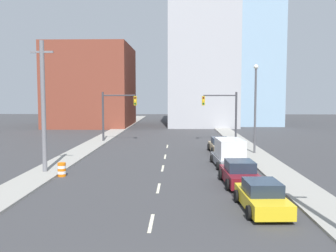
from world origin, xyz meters
name	(u,v)px	position (x,y,z in m)	size (l,w,h in m)	color
sidewalk_left	(111,134)	(-8.41, 44.12, 0.07)	(2.50, 88.25, 0.13)	gray
sidewalk_right	(229,134)	(8.41, 44.12, 0.07)	(2.50, 88.25, 0.13)	gray
lane_stripe_at_7m	(151,223)	(0.00, 7.17, 0.00)	(0.16, 2.40, 0.01)	beige
lane_stripe_at_13m	(158,188)	(0.00, 13.32, 0.00)	(0.16, 2.40, 0.01)	beige
lane_stripe_at_19m	(163,168)	(0.00, 19.43, 0.00)	(0.16, 2.40, 0.01)	beige
lane_stripe_at_25m	(165,157)	(0.00, 24.83, 0.00)	(0.16, 2.40, 0.01)	beige
lane_stripe_at_32m	(167,146)	(0.00, 31.68, 0.00)	(0.16, 2.40, 0.01)	beige
building_brick_left	(92,86)	(-14.38, 58.73, 7.19)	(14.00, 16.00, 14.37)	brown
building_office_center	(201,67)	(5.46, 62.73, 10.96)	(12.00, 20.00, 21.93)	#A8A8AD
building_glass_right	(240,46)	(13.35, 66.73, 15.37)	(13.00, 20.00, 30.74)	#8CADC6
traffic_signal_left	(113,110)	(-6.60, 35.52, 3.85)	(4.16, 0.35, 5.95)	#38383D
traffic_signal_right	(226,110)	(6.83, 35.52, 3.85)	(4.16, 0.35, 5.95)	#38383D
utility_pole_left_mid	(43,106)	(-8.37, 17.42, 4.82)	(1.60, 0.32, 9.40)	slate
traffic_barrel	(62,170)	(-6.84, 16.40, 0.47)	(0.56, 0.56, 0.95)	orange
street_lamp	(255,103)	(8.42, 26.50, 4.89)	(0.44, 0.44, 8.44)	#4C4C51
sedan_yellow	(262,197)	(5.26, 9.12, 0.66)	(2.26, 4.51, 1.45)	gold
sedan_maroon	(240,174)	(5.03, 14.29, 0.70)	(2.31, 4.52, 1.53)	maroon
box_truck_gray	(229,154)	(5.21, 20.39, 1.01)	(2.68, 5.36, 2.16)	slate
sedan_tan	(220,146)	(5.26, 27.38, 0.68)	(2.19, 4.69, 1.49)	tan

